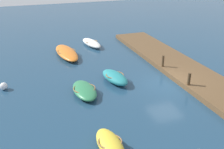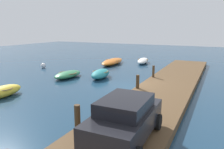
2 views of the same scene
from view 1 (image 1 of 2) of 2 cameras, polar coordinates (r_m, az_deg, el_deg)
The scene contains 10 objects.
ground_plane at distance 21.30m, azimuth 11.54°, elevation -2.06°, with size 84.00×84.00×0.00m, color navy.
dock_platform at distance 22.61m, azimuth 17.32°, elevation -0.59°, with size 27.04×3.73×0.40m, color brown.
rowboat_white at distance 30.02m, azimuth -4.37°, elevation 6.66°, with size 3.88×1.88×0.65m.
rowboat_teal at distance 21.14m, azimuth 0.58°, elevation -0.57°, with size 3.30×1.87×0.77m.
rowboat_green at distance 19.44m, azimuth -5.84°, elevation -3.31°, with size 3.34×1.63×0.58m.
motorboat_orange at distance 27.23m, azimuth -9.59°, elevation 4.60°, with size 5.44×2.13×0.65m.
dinghy_yellow at distance 14.06m, azimuth -0.42°, elevation -14.59°, with size 2.80×1.27×0.73m.
mooring_post_mid_east at distance 20.50m, azimuth 15.97°, elevation -0.90°, with size 0.23×0.23×0.94m, color #47331E.
mooring_post_east at distance 23.45m, azimuth 10.72°, elevation 2.82°, with size 0.20×0.20×0.99m, color #47331E.
marker_buoy at distance 21.50m, azimuth -21.92°, elevation -2.31°, with size 0.56×0.56×0.56m, color silver.
Camera 1 is at (-16.29, 10.30, 9.08)m, focal length 43.26 mm.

